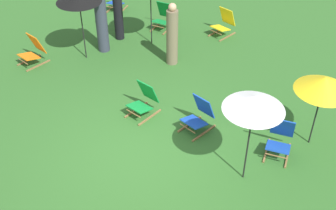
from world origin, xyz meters
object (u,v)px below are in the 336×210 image
deckchair_3 (163,17)px  person_0 (118,13)px  deckchair_0 (33,51)px  umbrella_0 (254,103)px  person_1 (172,36)px  deckchair_2 (224,23)px  deckchair_6 (280,139)px  deckchair_7 (144,101)px  person_2 (101,22)px  deckchair_8 (199,115)px  umbrella_3 (324,84)px

deckchair_3 → person_0: (-0.83, -1.21, 0.46)m
deckchair_0 → deckchair_3: 4.09m
umbrella_0 → person_1: 4.62m
deckchair_2 → deckchair_6: (3.01, -4.30, 0.00)m
person_0 → deckchair_7: bearing=10.0°
deckchair_3 → deckchair_6: same height
person_1 → deckchair_2: bearing=29.8°
deckchair_2 → person_2: 3.70m
deckchair_3 → deckchair_8: same height
deckchair_3 → umbrella_3: (5.35, -3.21, 1.16)m
deckchair_7 → person_2: size_ratio=0.45×
person_2 → deckchair_7: bearing=22.8°
person_2 → person_0: bearing=150.4°
deckchair_6 → umbrella_0: umbrella_0 is taller
deckchair_6 → deckchair_0: bearing=169.4°
deckchair_7 → person_2: (-2.53, 1.99, 0.52)m
person_0 → person_2: 0.82m
deckchair_8 → deckchair_3: bearing=145.3°
deckchair_3 → deckchair_8: (3.04, -3.91, 0.00)m
deckchair_6 → deckchair_8: 1.80m
deckchair_7 → deckchair_8: same height
deckchair_2 → person_0: 3.19m
deckchair_6 → person_0: size_ratio=0.49×
deckchair_3 → umbrella_0: bearing=-48.3°
deckchair_6 → deckchair_3: bearing=133.8°
deckchair_8 → umbrella_3: bearing=34.3°
deckchair_3 → deckchair_8: bearing=-53.0°
deckchair_6 → umbrella_3: (0.51, 0.62, 1.16)m
person_0 → person_2: bearing=-32.5°
person_0 → deckchair_3: bearing=113.5°
deckchair_0 → umbrella_0: (6.57, -1.35, 1.47)m
deckchair_2 → umbrella_0: umbrella_0 is taller
deckchair_0 → deckchair_7: size_ratio=1.01×
umbrella_3 → person_0: (-6.18, 2.00, -0.70)m
umbrella_3 → person_1: size_ratio=0.97×
person_0 → deckchair_0: bearing=-61.4°
deckchair_3 → deckchair_6: (4.84, -3.82, 0.00)m
deckchair_7 → deckchair_2: bearing=100.9°
umbrella_3 → person_1: 4.46m
deckchair_6 → umbrella_3: size_ratio=0.49×
deckchair_8 → umbrella_0: bearing=-16.2°
deckchair_3 → deckchair_7: size_ratio=0.98×
person_2 → deckchair_0: bearing=-70.1°
deckchair_6 → deckchair_7: bearing=175.5°
person_1 → deckchair_8: bearing=-94.7°
deckchair_0 → deckchair_8: 5.18m
person_1 → deckchair_6: bearing=-74.6°
person_0 → umbrella_3: bearing=40.1°
person_0 → person_2: person_2 is taller
deckchair_0 → person_2: (1.28, 1.47, 0.52)m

